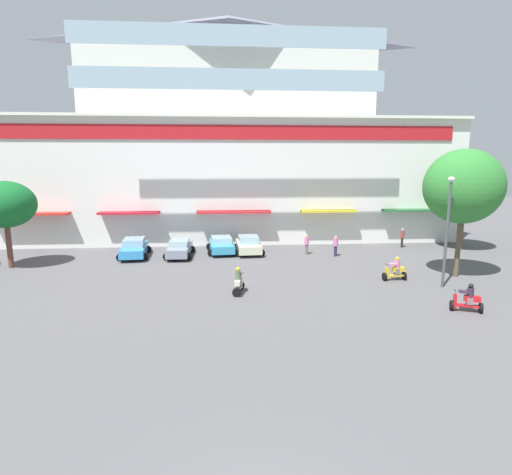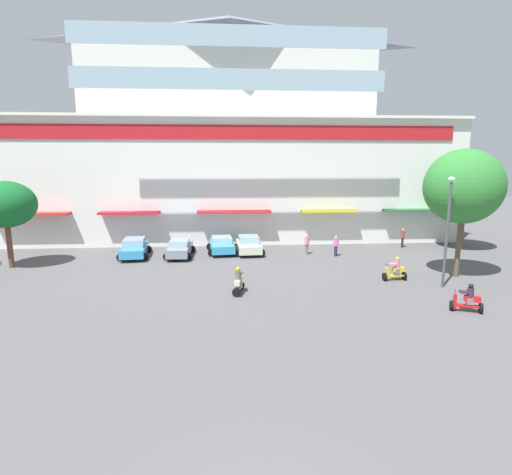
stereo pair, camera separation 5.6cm
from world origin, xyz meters
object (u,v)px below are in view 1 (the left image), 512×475
Objects in this scene: plaza_tree_3 at (466,188)px; scooter_rider_3 at (238,282)px; plaza_tree_2 at (5,205)px; parked_car_1 at (180,248)px; parked_car_2 at (222,245)px; plaza_tree_1 at (464,187)px; parked_car_0 at (134,248)px; scooter_rider_4 at (395,271)px; streetlamp_near at (448,224)px; pedestrian_0 at (307,243)px; scooter_rider_1 at (467,300)px; parked_car_3 at (248,245)px; pedestrian_1 at (336,245)px; pedestrian_2 at (402,237)px.

plaza_tree_3 reaches higher than scooter_rider_3.
parked_car_1 is at bearing 12.35° from plaza_tree_2.
plaza_tree_3 is 21.09m from parked_car_2.
plaza_tree_1 is 1.87× the size of parked_car_0.
plaza_tree_2 is 26.89m from scooter_rider_4.
streetlamp_near is at bearing -29.40° from parked_car_1.
scooter_rider_1 is at bearing -67.84° from pedestrian_0.
plaza_tree_1 is 2.14× the size of parked_car_3.
pedestrian_0 is at bearing 118.01° from scooter_rider_4.
scooter_rider_1 is 1.02× the size of scooter_rider_4.
parked_car_1 is 10.26m from pedestrian_0.
pedestrian_1 is at bearing -12.71° from parked_car_3.
pedestrian_1 is (-1.99, 6.96, 0.29)m from scooter_rider_4.
parked_car_3 is (-18.38, -0.20, -4.52)m from plaza_tree_3.
plaza_tree_1 is at bearing 9.69° from scooter_rider_3.
pedestrian_2 is (-4.72, 1.18, -4.29)m from plaza_tree_3.
plaza_tree_3 is (5.09, 8.11, -0.65)m from plaza_tree_1.
pedestrian_1 is (15.99, -0.99, 0.18)m from parked_car_0.
scooter_rider_4 is 11.00m from pedestrian_2.
pedestrian_0 reaches higher than parked_car_3.
plaza_tree_1 reaches higher than streetlamp_near.
parked_car_3 is at bearing 136.20° from scooter_rider_4.
plaza_tree_3 reaches higher than parked_car_1.
plaza_tree_2 is at bearing -174.44° from plaza_tree_3.
scooter_rider_4 is at bearing -137.49° from plaza_tree_3.
parked_car_3 is 2.31× the size of pedestrian_2.
scooter_rider_3 is (7.91, -9.82, -0.09)m from parked_car_0.
pedestrian_2 is at bearing 6.22° from parked_car_1.
plaza_tree_2 is at bearing 171.33° from plaza_tree_1.
pedestrian_1 is at bearing 116.59° from streetlamp_near.
scooter_rider_4 is 4.29m from streetlamp_near.
plaza_tree_1 reaches higher than pedestrian_2.
scooter_rider_3 is at bearing -169.46° from scooter_rider_4.
pedestrian_2 is (6.78, 2.94, 0.04)m from pedestrian_1.
pedestrian_2 is at bearing 64.19° from scooter_rider_4.
streetlamp_near reaches higher than parked_car_1.
parked_car_1 is (-18.82, 7.21, -5.20)m from plaza_tree_1.
scooter_rider_3 is (-14.48, -2.47, -5.25)m from plaza_tree_1.
plaza_tree_1 is 5.37× the size of scooter_rider_4.
parked_car_2 is 2.53× the size of pedestrian_0.
pedestrian_2 is (19.20, 2.09, 0.26)m from parked_car_1.
plaza_tree_3 is 12.66m from streetlamp_near.
streetlamp_near is (-2.48, -11.51, 2.91)m from pedestrian_2.
parked_car_0 is 9.12m from parked_car_3.
parked_car_2 is at bearing 18.12° from parked_car_1.
scooter_rider_1 is 12.06m from scooter_rider_3.
plaza_tree_2 is at bearing -173.31° from pedestrian_0.
pedestrian_0 is 0.98× the size of pedestrian_1.
scooter_rider_4 reaches higher than parked_car_2.
plaza_tree_3 is 4.84× the size of scooter_rider_1.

